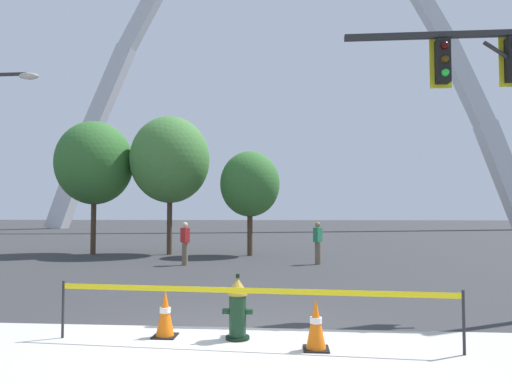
# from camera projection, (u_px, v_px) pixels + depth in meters

# --- Properties ---
(ground_plane) EXTENTS (240.00, 240.00, 0.00)m
(ground_plane) POSITION_uv_depth(u_px,v_px,m) (229.00, 334.00, 7.01)
(ground_plane) COLOR #333335
(fire_hydrant) EXTENTS (0.46, 0.48, 0.99)m
(fire_hydrant) POSITION_uv_depth(u_px,v_px,m) (238.00, 308.00, 6.72)
(fire_hydrant) COLOR black
(fire_hydrant) RESTS_ON ground
(caution_tape_barrier) EXTENTS (5.85, 0.41, 0.88)m
(caution_tape_barrier) POSITION_uv_depth(u_px,v_px,m) (251.00, 303.00, 6.37)
(caution_tape_barrier) COLOR #232326
(caution_tape_barrier) RESTS_ON ground
(traffic_cone_by_hydrant) EXTENTS (0.36, 0.36, 0.73)m
(traffic_cone_by_hydrant) POSITION_uv_depth(u_px,v_px,m) (165.00, 314.00, 6.83)
(traffic_cone_by_hydrant) COLOR black
(traffic_cone_by_hydrant) RESTS_ON ground
(traffic_cone_mid_sidewalk) EXTENTS (0.36, 0.36, 0.73)m
(traffic_cone_mid_sidewalk) POSITION_uv_depth(u_px,v_px,m) (316.00, 324.00, 6.19)
(traffic_cone_mid_sidewalk) COLOR black
(traffic_cone_mid_sidewalk) RESTS_ON ground
(monument_arch) EXTENTS (59.35, 2.13, 44.84)m
(monument_arch) POSITION_uv_depth(u_px,v_px,m) (281.00, 68.00, 54.82)
(monument_arch) COLOR silver
(monument_arch) RESTS_ON ground
(tree_far_left) EXTENTS (3.59, 3.59, 6.29)m
(tree_far_left) POSITION_uv_depth(u_px,v_px,m) (95.00, 163.00, 20.97)
(tree_far_left) COLOR #473323
(tree_far_left) RESTS_ON ground
(tree_left_mid) EXTENTS (3.70, 3.70, 6.48)m
(tree_left_mid) POSITION_uv_depth(u_px,v_px,m) (170.00, 160.00, 20.76)
(tree_left_mid) COLOR #473323
(tree_left_mid) RESTS_ON ground
(tree_center_left) EXTENTS (2.72, 2.72, 4.76)m
(tree_center_left) POSITION_uv_depth(u_px,v_px,m) (250.00, 184.00, 20.14)
(tree_center_left) COLOR #473323
(tree_center_left) RESTS_ON ground
(pedestrian_walking_left) EXTENTS (0.36, 0.39, 1.59)m
(pedestrian_walking_left) POSITION_uv_depth(u_px,v_px,m) (318.00, 243.00, 16.57)
(pedestrian_walking_left) COLOR brown
(pedestrian_walking_left) RESTS_ON ground
(pedestrian_standing_center) EXTENTS (0.38, 0.38, 1.59)m
(pedestrian_standing_center) POSITION_uv_depth(u_px,v_px,m) (185.00, 243.00, 16.32)
(pedestrian_standing_center) COLOR brown
(pedestrian_standing_center) RESTS_ON ground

